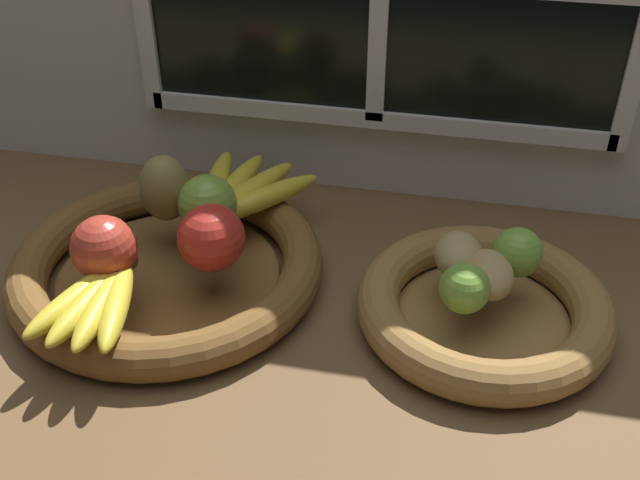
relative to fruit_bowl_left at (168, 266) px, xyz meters
The scene contains 13 objects.
ground_plane 21.77cm from the fruit_bowl_left, ahead, with size 140.00×90.00×3.00cm, color brown.
fruit_bowl_left is the anchor object (origin of this frame).
fruit_bowl_right 38.19cm from the fruit_bowl_left, ahead, with size 29.16×29.16×4.89cm.
apple_green_back 9.00cm from the fruit_bowl_left, 52.35° to the left, with size 7.32×7.32×7.32cm, color #7AA338.
apple_red_front 9.89cm from the fruit_bowl_left, 125.70° to the right, with size 7.46×7.46×7.46cm, color #B73828.
apple_red_right 9.68cm from the fruit_bowl_left, 16.44° to the right, with size 7.83×7.83×7.83cm, color red.
pear_brown 9.72cm from the fruit_bowl_left, 107.41° to the left, with size 6.26×6.35×8.76cm, color olive.
banana_bunch_front 13.14cm from the fruit_bowl_left, 102.49° to the right, with size 11.56×16.63×2.84cm.
banana_bunch_back 14.01cm from the fruit_bowl_left, 65.06° to the left, with size 16.27×19.28×2.84cm.
potato_large 38.49cm from the fruit_bowl_left, ahead, with size 7.62×5.31×4.28cm, color tan.
potato_oblong 35.10cm from the fruit_bowl_left, ahead, with size 7.18×5.51×4.57cm, color tan.
lime_near 36.25cm from the fruit_bowl_left, ahead, with size 5.52×5.52×5.52cm, color #7AAD3D.
lime_far 41.70cm from the fruit_bowl_left, ahead, with size 5.75×5.75×5.75cm, color #7AAD3D.
Camera 1 is at (12.17, -66.28, 58.10)cm, focal length 42.38 mm.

